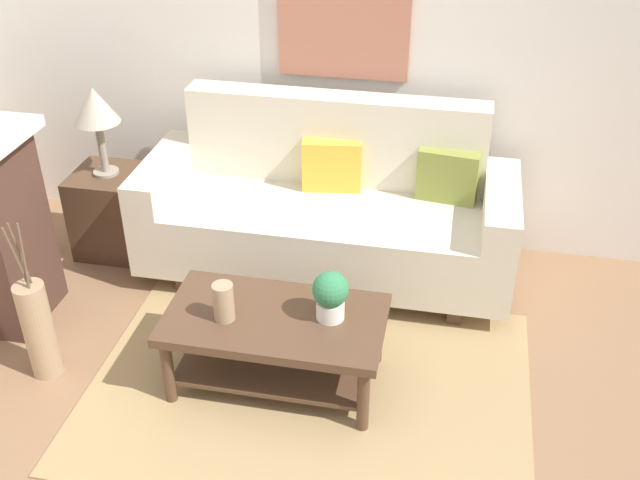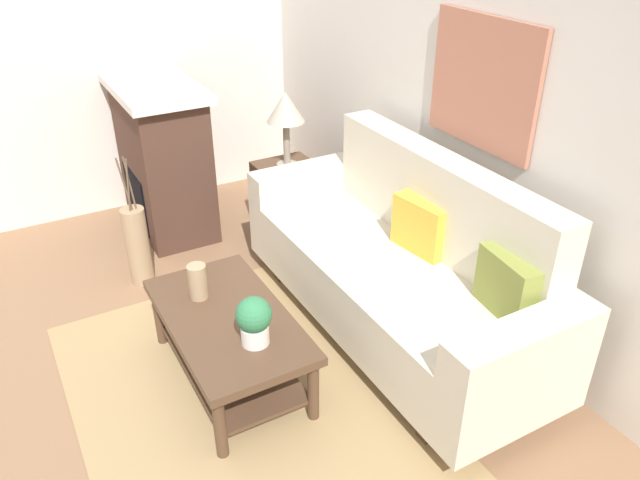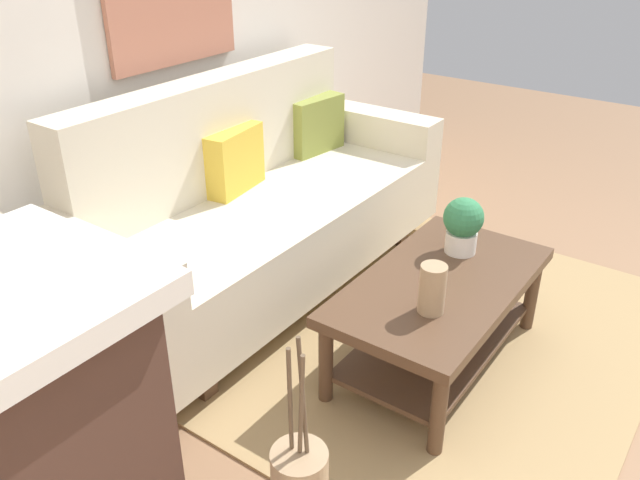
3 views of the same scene
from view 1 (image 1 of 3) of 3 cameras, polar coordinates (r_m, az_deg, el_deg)
name	(u,v)px [view 1 (image 1 of 3)]	position (r m, az deg, el deg)	size (l,w,h in m)	color
ground_plane	(287,461)	(3.65, -2.54, -16.46)	(9.26, 9.26, 0.00)	#8C6647
wall_back	(364,38)	(4.71, 3.35, 15.09)	(5.26, 0.10, 2.70)	silver
area_rug	(309,387)	(3.98, -0.83, -11.10)	(2.26, 1.65, 0.01)	#A38456
couch	(328,211)	(4.61, 0.59, 2.23)	(2.25, 0.84, 1.08)	beige
throw_pillow_mustard	(332,165)	(4.60, 0.91, 5.69)	(0.36, 0.12, 0.32)	gold
throw_pillow_olive	(448,176)	(4.54, 9.68, 4.83)	(0.36, 0.12, 0.32)	olive
coffee_table	(275,334)	(3.82, -3.41, -7.13)	(1.10, 0.60, 0.43)	#513826
tabletop_vase	(224,302)	(3.70, -7.34, -4.69)	(0.10, 0.10, 0.20)	tan
potted_plant_tabletop	(330,294)	(3.65, 0.80, -4.16)	(0.18, 0.18, 0.26)	white
side_table	(113,212)	(5.08, -15.46, 2.10)	(0.44, 0.44, 0.56)	#513826
table_lamp	(95,109)	(4.78, -16.70, 9.51)	(0.28, 0.28, 0.57)	gray
floor_vase	(39,330)	(4.16, -20.59, -6.43)	(0.16, 0.16, 0.56)	tan
floor_vase_branch_a	(23,256)	(3.89, -21.61, -1.16)	(0.01, 0.01, 0.36)	brown
floor_vase_branch_b	(20,254)	(3.92, -21.86, -0.97)	(0.01, 0.01, 0.36)	brown
floor_vase_branch_c	(16,258)	(3.89, -22.11, -1.24)	(0.01, 0.01, 0.36)	brown
framed_painting	(344,20)	(4.62, 1.80, 16.38)	(0.80, 0.03, 0.71)	#B77056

